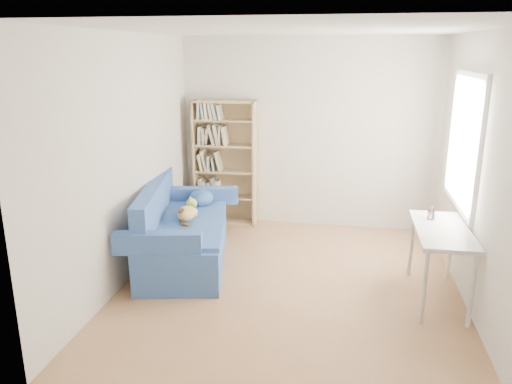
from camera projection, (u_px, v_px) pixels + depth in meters
ground at (290, 285)px, 5.32m from camera, size 4.00×4.00×0.00m
room_shell at (304, 133)px, 4.89m from camera, size 3.54×4.04×2.62m
sofa at (182, 233)px, 5.85m from camera, size 1.24×2.04×0.93m
bookshelf at (225, 168)px, 7.04m from camera, size 0.88×0.27×1.76m
desk at (442, 237)px, 4.85m from camera, size 0.51×1.11×0.75m
pen_cup at (431, 214)px, 5.08m from camera, size 0.08×0.08×0.15m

